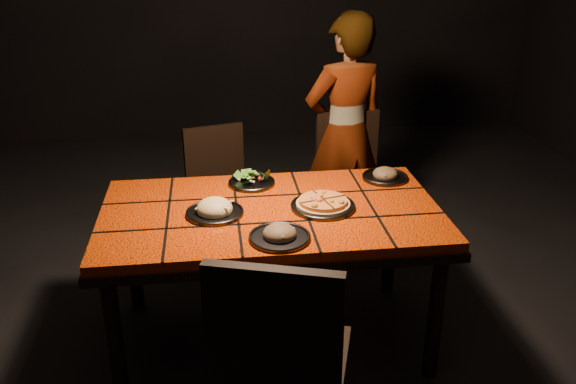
{
  "coord_description": "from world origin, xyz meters",
  "views": [
    {
      "loc": [
        -0.25,
        -2.61,
        1.98
      ],
      "look_at": [
        0.09,
        0.03,
        0.82
      ],
      "focal_mm": 38.0,
      "sensor_mm": 36.0,
      "label": 1
    }
  ],
  "objects": [
    {
      "name": "room_shell",
      "position": [
        0.0,
        0.0,
        1.5
      ],
      "size": [
        6.04,
        7.04,
        3.08
      ],
      "color": "black",
      "rests_on": "ground"
    },
    {
      "name": "chair_far_right",
      "position": [
        0.61,
        0.94,
        0.52
      ],
      "size": [
        0.44,
        0.44,
        0.91
      ],
      "rotation": [
        0.0,
        0.0,
        0.09
      ],
      "color": "black",
      "rests_on": "ground"
    },
    {
      "name": "chair_far_left",
      "position": [
        -0.23,
        0.95,
        0.48
      ],
      "size": [
        0.47,
        0.47,
        0.84
      ],
      "rotation": [
        0.0,
        0.0,
        0.26
      ],
      "color": "black",
      "rests_on": "ground"
    },
    {
      "name": "diner",
      "position": [
        0.58,
        1.03,
        0.77
      ],
      "size": [
        0.64,
        0.5,
        1.53
      ],
      "primitive_type": "imported",
      "rotation": [
        0.0,
        0.0,
        3.41
      ],
      "color": "brown",
      "rests_on": "ground"
    },
    {
      "name": "plate_salad",
      "position": [
        -0.07,
        0.31,
        0.78
      ],
      "size": [
        0.24,
        0.24,
        0.07
      ],
      "color": "#3C3D42",
      "rests_on": "dining_table"
    },
    {
      "name": "plate_mushroom_a",
      "position": [
        0.01,
        -0.31,
        0.77
      ],
      "size": [
        0.27,
        0.27,
        0.09
      ],
      "color": "#3C3D42",
      "rests_on": "dining_table"
    },
    {
      "name": "chair_near",
      "position": [
        -0.06,
        -0.88,
        0.58
      ],
      "size": [
        0.57,
        0.57,
        1.01
      ],
      "rotation": [
        0.0,
        0.0,
        2.84
      ],
      "color": "black",
      "rests_on": "ground"
    },
    {
      "name": "plate_pasta",
      "position": [
        -0.26,
        -0.03,
        0.77
      ],
      "size": [
        0.27,
        0.27,
        0.09
      ],
      "color": "#3C3D42",
      "rests_on": "dining_table"
    },
    {
      "name": "plate_pizza",
      "position": [
        0.25,
        -0.02,
        0.77
      ],
      "size": [
        0.32,
        0.32,
        0.04
      ],
      "color": "#3C3D42",
      "rests_on": "dining_table"
    },
    {
      "name": "plate_mushroom_b",
      "position": [
        0.64,
        0.3,
        0.77
      ],
      "size": [
        0.24,
        0.24,
        0.08
      ],
      "color": "#3C3D42",
      "rests_on": "dining_table"
    },
    {
      "name": "dining_table",
      "position": [
        0.0,
        0.0,
        0.67
      ],
      "size": [
        1.62,
        0.92,
        0.75
      ],
      "color": "#DB3E06",
      "rests_on": "ground"
    }
  ]
}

